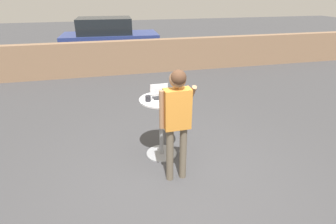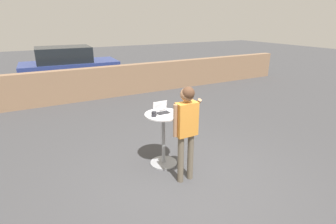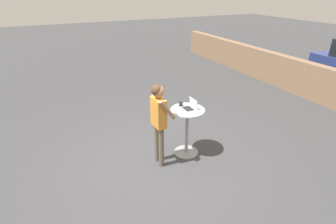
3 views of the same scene
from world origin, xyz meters
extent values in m
plane|color=#3D3D3F|center=(0.00, 0.00, 0.00)|extent=(50.00, 50.00, 0.00)
cube|color=#84664C|center=(0.00, 6.14, 0.58)|extent=(17.58, 0.35, 1.16)
cylinder|color=gray|center=(-0.07, 0.79, 0.01)|extent=(0.55, 0.55, 0.03)
cylinder|color=gray|center=(-0.07, 0.79, 0.54)|extent=(0.07, 0.07, 1.04)
cylinder|color=#B7B7BC|center=(-0.07, 0.79, 1.08)|extent=(0.73, 0.73, 0.02)
cube|color=silver|center=(-0.07, 0.80, 1.10)|extent=(0.30, 0.24, 0.02)
cube|color=black|center=(-0.07, 0.80, 1.11)|extent=(0.27, 0.19, 0.00)
cube|color=silver|center=(-0.07, 0.93, 1.21)|extent=(0.30, 0.05, 0.20)
cube|color=white|center=(-0.07, 0.92, 1.21)|extent=(0.28, 0.04, 0.18)
cylinder|color=#232328|center=(-0.29, 0.74, 1.14)|extent=(0.09, 0.09, 0.10)
torus|color=#232328|center=(-0.23, 0.74, 1.14)|extent=(0.04, 0.01, 0.04)
cylinder|color=brown|center=(-0.09, 0.08, 0.45)|extent=(0.11, 0.11, 0.91)
cylinder|color=brown|center=(0.12, 0.08, 0.45)|extent=(0.11, 0.11, 0.91)
cube|color=orange|center=(0.02, 0.08, 1.20)|extent=(0.39, 0.20, 0.60)
sphere|color=#936B4C|center=(0.02, 0.08, 1.64)|extent=(0.24, 0.24, 0.24)
sphere|color=#472D1E|center=(0.02, 0.05, 1.67)|extent=(0.22, 0.22, 0.22)
cylinder|color=#936B4C|center=(-0.21, 0.08, 1.22)|extent=(0.07, 0.07, 0.57)
cylinder|color=#936B4C|center=(0.24, 0.17, 1.33)|extent=(0.08, 0.34, 0.44)
cube|color=navy|center=(-0.57, 8.59, 0.69)|extent=(4.05, 1.99, 0.77)
cube|color=black|center=(-0.77, 8.60, 1.39)|extent=(2.26, 1.69, 0.64)
cylinder|color=black|center=(0.70, 9.39, 0.34)|extent=(0.68, 0.25, 0.67)
cylinder|color=black|center=(0.62, 7.68, 0.34)|extent=(0.68, 0.25, 0.67)
cylinder|color=black|center=(-1.76, 9.51, 0.34)|extent=(0.68, 0.25, 0.67)
cylinder|color=black|center=(-1.84, 7.79, 0.34)|extent=(0.68, 0.25, 0.67)
camera|label=1|loc=(-0.91, -3.16, 2.72)|focal=28.00mm
camera|label=2|loc=(-2.25, -3.43, 2.82)|focal=28.00mm
camera|label=3|loc=(4.25, -1.76, 3.44)|focal=28.00mm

